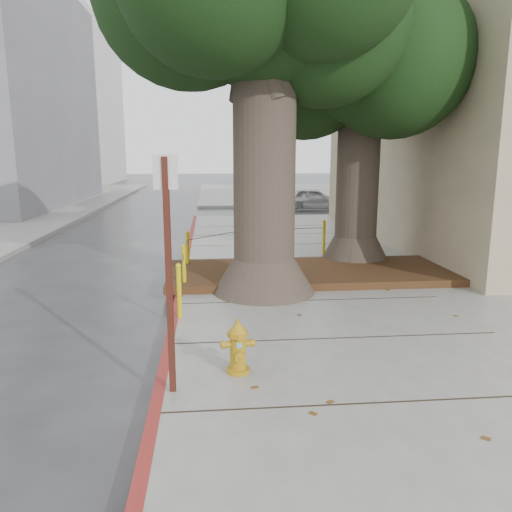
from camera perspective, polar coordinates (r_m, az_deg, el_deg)
The scene contains 15 objects.
ground at distance 7.66m, azimuth 5.43°, elevation -10.50°, with size 140.00×140.00×0.00m, color #28282B.
sidewalk_far at distance 37.80m, azimuth 5.92°, elevation 7.24°, with size 16.00×20.00×0.15m, color slate.
curb_red at distance 9.89m, azimuth -8.84°, elevation -5.00°, with size 0.14×26.00×0.16m, color maroon.
planter_bed at distance 11.41m, azimuth 6.25°, elevation -1.89°, with size 6.40×2.60×0.16m, color black.
building_far_white at distance 54.46m, azimuth -22.93°, elevation 15.55°, with size 12.00×18.00×15.00m, color silver.
building_side_white at distance 37.30m, azimuth 23.01°, elevation 13.16°, with size 10.00×10.00×9.00m, color silver.
building_side_grey at distance 45.55m, azimuth 26.38°, elevation 14.33°, with size 12.00×14.00×12.00m, color slate.
tree_near at distance 10.20m, azimuth 2.96°, elevation 25.83°, with size 4.50×3.80×7.68m.
tree_far at distance 13.10m, azimuth 13.38°, elevation 20.70°, with size 4.50×3.80×7.17m.
bollard_ring at distance 11.56m, azimuth -2.78°, elevation 0.54°, with size 3.79×5.39×0.95m.
fire_hydrant at distance 6.37m, azimuth -2.08°, elevation -10.36°, with size 0.37×0.34×0.70m.
signpost at distance 5.62m, azimuth -9.97°, elevation -0.72°, with size 0.27×0.07×2.72m.
car_silver at distance 26.39m, azimuth 6.57°, elevation 6.50°, with size 1.38×3.42×1.17m, color #B2B2B7.
car_red at distance 27.59m, azimuth 13.39°, elevation 6.58°, with size 1.33×3.82×1.26m, color maroon.
car_dark at distance 27.58m, azimuth -25.73°, elevation 5.68°, with size 1.66×4.09×1.19m, color black.
Camera 1 is at (-1.37, -6.97, 2.87)m, focal length 35.00 mm.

